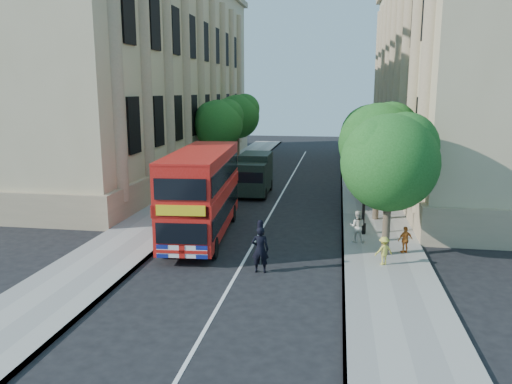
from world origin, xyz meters
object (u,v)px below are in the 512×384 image
at_px(lamp_post, 365,185).
at_px(double_decker_bus, 202,191).
at_px(box_van, 255,175).
at_px(police_constable, 260,249).
at_px(woman_pedestrian, 357,226).

height_order(lamp_post, double_decker_bus, lamp_post).
xyz_separation_m(box_van, police_constable, (2.66, -14.47, -0.43)).
relative_size(double_decker_bus, woman_pedestrian, 6.13).
distance_m(lamp_post, woman_pedestrian, 2.21).
distance_m(lamp_post, police_constable, 7.20).
distance_m(lamp_post, double_decker_bus, 7.73).
height_order(double_decker_bus, woman_pedestrian, double_decker_bus).
bearing_deg(box_van, woman_pedestrian, -58.74).
bearing_deg(woman_pedestrian, box_van, -54.03).
height_order(double_decker_bus, box_van, double_decker_bus).
xyz_separation_m(lamp_post, double_decker_bus, (-7.60, -1.39, -0.25)).
relative_size(double_decker_bus, police_constable, 4.91).
bearing_deg(police_constable, woman_pedestrian, -135.21).
height_order(lamp_post, police_constable, lamp_post).
bearing_deg(box_van, lamp_post, -53.34).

